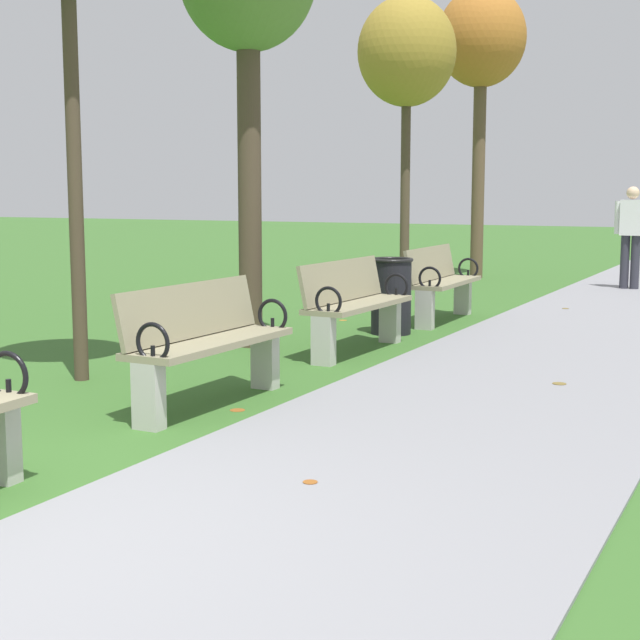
{
  "coord_description": "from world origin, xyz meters",
  "views": [
    {
      "loc": [
        3.29,
        -2.89,
        1.57
      ],
      "look_at": [
        -0.05,
        3.74,
        0.55
      ],
      "focal_mm": 52.91,
      "sensor_mm": 36.0,
      "label": 1
    }
  ],
  "objects_px": {
    "park_bench_2": "(206,341)",
    "tree_4": "(407,54)",
    "park_bench_4": "(441,281)",
    "tree_5": "(481,43)",
    "park_bench_3": "(354,303)",
    "trash_bin": "(391,296)",
    "pedestrian_walking": "(631,232)"
  },
  "relations": [
    {
      "from": "park_bench_4",
      "to": "trash_bin",
      "type": "height_order",
      "value": "park_bench_4"
    },
    {
      "from": "park_bench_4",
      "to": "tree_5",
      "type": "xyz_separation_m",
      "value": [
        -1.37,
        5.8,
        3.67
      ]
    },
    {
      "from": "park_bench_3",
      "to": "pedestrian_walking",
      "type": "distance_m",
      "value": 7.5
    },
    {
      "from": "tree_5",
      "to": "trash_bin",
      "type": "distance_m",
      "value": 8.04
    },
    {
      "from": "park_bench_2",
      "to": "park_bench_4",
      "type": "height_order",
      "value": "same"
    },
    {
      "from": "park_bench_2",
      "to": "park_bench_3",
      "type": "xyz_separation_m",
      "value": [
        0.0,
        2.6,
        0.0
      ]
    },
    {
      "from": "park_bench_3",
      "to": "tree_5",
      "type": "distance_m",
      "value": 9.19
    },
    {
      "from": "park_bench_4",
      "to": "tree_5",
      "type": "distance_m",
      "value": 7.0
    },
    {
      "from": "tree_4",
      "to": "pedestrian_walking",
      "type": "xyz_separation_m",
      "value": [
        3.19,
        1.68,
        -2.74
      ]
    },
    {
      "from": "park_bench_2",
      "to": "tree_5",
      "type": "distance_m",
      "value": 11.59
    },
    {
      "from": "tree_5",
      "to": "pedestrian_walking",
      "type": "xyz_separation_m",
      "value": [
        2.83,
        -0.97,
        -3.23
      ]
    },
    {
      "from": "tree_5",
      "to": "park_bench_3",
      "type": "bearing_deg",
      "value": -80.67
    },
    {
      "from": "park_bench_2",
      "to": "tree_5",
      "type": "relative_size",
      "value": 0.31
    },
    {
      "from": "tree_4",
      "to": "tree_5",
      "type": "xyz_separation_m",
      "value": [
        0.36,
        2.65,
        0.49
      ]
    },
    {
      "from": "pedestrian_walking",
      "to": "park_bench_4",
      "type": "bearing_deg",
      "value": -106.88
    },
    {
      "from": "park_bench_4",
      "to": "tree_4",
      "type": "bearing_deg",
      "value": 118.71
    },
    {
      "from": "park_bench_4",
      "to": "pedestrian_walking",
      "type": "bearing_deg",
      "value": 73.12
    },
    {
      "from": "park_bench_3",
      "to": "tree_4",
      "type": "height_order",
      "value": "tree_4"
    },
    {
      "from": "park_bench_2",
      "to": "pedestrian_walking",
      "type": "xyz_separation_m",
      "value": [
        1.47,
        9.94,
        0.44
      ]
    },
    {
      "from": "park_bench_2",
      "to": "park_bench_3",
      "type": "bearing_deg",
      "value": 90.0
    },
    {
      "from": "park_bench_2",
      "to": "tree_4",
      "type": "xyz_separation_m",
      "value": [
        -1.73,
        8.27,
        3.18
      ]
    },
    {
      "from": "park_bench_2",
      "to": "park_bench_3",
      "type": "height_order",
      "value": "same"
    },
    {
      "from": "tree_4",
      "to": "tree_5",
      "type": "distance_m",
      "value": 2.71
    },
    {
      "from": "pedestrian_walking",
      "to": "tree_5",
      "type": "bearing_deg",
      "value": 161.11
    },
    {
      "from": "park_bench_4",
      "to": "pedestrian_walking",
      "type": "relative_size",
      "value": 0.99
    },
    {
      "from": "park_bench_3",
      "to": "tree_4",
      "type": "bearing_deg",
      "value": 106.95
    },
    {
      "from": "trash_bin",
      "to": "tree_5",
      "type": "bearing_deg",
      "value": 99.85
    },
    {
      "from": "tree_4",
      "to": "pedestrian_walking",
      "type": "height_order",
      "value": "tree_4"
    },
    {
      "from": "park_bench_3",
      "to": "trash_bin",
      "type": "height_order",
      "value": "park_bench_3"
    },
    {
      "from": "park_bench_2",
      "to": "trash_bin",
      "type": "relative_size",
      "value": 1.92
    },
    {
      "from": "tree_4",
      "to": "park_bench_3",
      "type": "bearing_deg",
      "value": -73.05
    },
    {
      "from": "park_bench_2",
      "to": "pedestrian_walking",
      "type": "relative_size",
      "value": 0.99
    }
  ]
}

